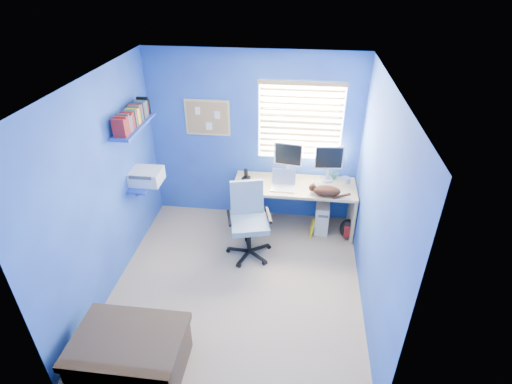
# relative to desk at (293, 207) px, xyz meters

# --- Properties ---
(floor) EXTENTS (3.00, 3.20, 0.00)m
(floor) POSITION_rel_desk_xyz_m (-0.62, -1.26, -0.37)
(floor) COLOR tan
(floor) RESTS_ON ground
(ceiling) EXTENTS (3.00, 3.20, 0.00)m
(ceiling) POSITION_rel_desk_xyz_m (-0.62, -1.26, 2.13)
(ceiling) COLOR white
(ceiling) RESTS_ON wall_back
(wall_back) EXTENTS (3.00, 0.01, 2.50)m
(wall_back) POSITION_rel_desk_xyz_m (-0.62, 0.34, 0.88)
(wall_back) COLOR #2C42A6
(wall_back) RESTS_ON ground
(wall_front) EXTENTS (3.00, 0.01, 2.50)m
(wall_front) POSITION_rel_desk_xyz_m (-0.62, -2.86, 0.88)
(wall_front) COLOR #2C42A6
(wall_front) RESTS_ON ground
(wall_left) EXTENTS (0.01, 3.20, 2.50)m
(wall_left) POSITION_rel_desk_xyz_m (-2.12, -1.26, 0.88)
(wall_left) COLOR #2C42A6
(wall_left) RESTS_ON ground
(wall_right) EXTENTS (0.01, 3.20, 2.50)m
(wall_right) POSITION_rel_desk_xyz_m (0.88, -1.26, 0.88)
(wall_right) COLOR #2C42A6
(wall_right) RESTS_ON ground
(desk) EXTENTS (1.72, 0.65, 0.74)m
(desk) POSITION_rel_desk_xyz_m (0.00, 0.00, 0.00)
(desk) COLOR tan
(desk) RESTS_ON floor
(laptop) EXTENTS (0.34, 0.27, 0.22)m
(laptop) POSITION_rel_desk_xyz_m (-0.16, -0.12, 0.48)
(laptop) COLOR silver
(laptop) RESTS_ON desk
(monitor_left) EXTENTS (0.41, 0.18, 0.54)m
(monitor_left) POSITION_rel_desk_xyz_m (-0.11, 0.22, 0.64)
(monitor_left) COLOR silver
(monitor_left) RESTS_ON desk
(monitor_right) EXTENTS (0.41, 0.16, 0.54)m
(monitor_right) POSITION_rel_desk_xyz_m (0.45, 0.19, 0.64)
(monitor_right) COLOR silver
(monitor_right) RESTS_ON desk
(phone) EXTENTS (0.12, 0.13, 0.17)m
(phone) POSITION_rel_desk_xyz_m (-0.70, 0.07, 0.45)
(phone) COLOR black
(phone) RESTS_ON desk
(mug) EXTENTS (0.10, 0.09, 0.10)m
(mug) POSITION_rel_desk_xyz_m (0.56, 0.24, 0.42)
(mug) COLOR #2D7063
(mug) RESTS_ON desk
(cd_spindle) EXTENTS (0.13, 0.13, 0.07)m
(cd_spindle) POSITION_rel_desk_xyz_m (0.71, 0.16, 0.41)
(cd_spindle) COLOR silver
(cd_spindle) RESTS_ON desk
(cat) EXTENTS (0.40, 0.28, 0.13)m
(cat) POSITION_rel_desk_xyz_m (0.44, -0.23, 0.44)
(cat) COLOR black
(cat) RESTS_ON desk
(tower_pc) EXTENTS (0.21, 0.45, 0.45)m
(tower_pc) POSITION_rel_desk_xyz_m (0.43, 0.05, -0.14)
(tower_pc) COLOR beige
(tower_pc) RESTS_ON floor
(drawer_boxes) EXTENTS (0.35, 0.28, 0.27)m
(drawer_boxes) POSITION_rel_desk_xyz_m (-0.60, -0.00, -0.23)
(drawer_boxes) COLOR tan
(drawer_boxes) RESTS_ON floor
(yellow_book) EXTENTS (0.03, 0.17, 0.24)m
(yellow_book) POSITION_rel_desk_xyz_m (0.29, -0.15, -0.25)
(yellow_book) COLOR yellow
(yellow_book) RESTS_ON floor
(backpack) EXTENTS (0.28, 0.23, 0.30)m
(backpack) POSITION_rel_desk_xyz_m (0.81, -0.14, -0.22)
(backpack) COLOR black
(backpack) RESTS_ON floor
(bed_corner) EXTENTS (0.99, 0.71, 0.48)m
(bed_corner) POSITION_rel_desk_xyz_m (-1.44, -2.57, -0.13)
(bed_corner) COLOR brown
(bed_corner) RESTS_ON floor
(office_chair) EXTENTS (0.72, 0.72, 1.01)m
(office_chair) POSITION_rel_desk_xyz_m (-0.57, -0.64, 0.01)
(office_chair) COLOR black
(office_chair) RESTS_ON floor
(window_blinds) EXTENTS (1.15, 0.05, 1.10)m
(window_blinds) POSITION_rel_desk_xyz_m (0.03, 0.31, 1.18)
(window_blinds) COLOR white
(window_blinds) RESTS_ON ground
(corkboard) EXTENTS (0.64, 0.02, 0.52)m
(corkboard) POSITION_rel_desk_xyz_m (-1.27, 0.33, 1.18)
(corkboard) COLOR tan
(corkboard) RESTS_ON ground
(wall_shelves) EXTENTS (0.42, 0.90, 1.05)m
(wall_shelves) POSITION_rel_desk_xyz_m (-1.98, -0.51, 1.06)
(wall_shelves) COLOR #203EB3
(wall_shelves) RESTS_ON ground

